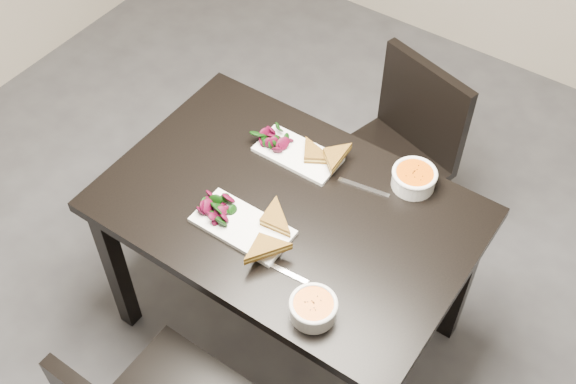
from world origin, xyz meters
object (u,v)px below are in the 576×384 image
object	(u,v)px
plate_near	(243,226)
soup_bowl_near	(313,308)
table	(288,225)
chair_far	(398,149)
soup_bowl_far	(414,178)
plate_far	(298,154)

from	to	relation	value
plate_near	soup_bowl_near	world-z (taller)	soup_bowl_near
table	chair_far	xyz separation A→B (m)	(0.07, 0.67, -0.17)
chair_far	soup_bowl_far	xyz separation A→B (m)	(0.22, -0.36, 0.30)
plate_near	plate_far	size ratio (longest dim) A/B	1.08
plate_far	chair_far	bearing A→B (deg)	69.70
chair_far	plate_far	world-z (taller)	chair_far
plate_near	soup_bowl_near	bearing A→B (deg)	-20.92
chair_far	soup_bowl_far	distance (m)	0.52
chair_far	plate_near	size ratio (longest dim) A/B	2.68
plate_near	plate_far	bearing A→B (deg)	95.19
chair_far	plate_near	xyz separation A→B (m)	(-0.14, -0.83, 0.27)
soup_bowl_far	table	bearing A→B (deg)	-133.20
table	soup_bowl_near	bearing A→B (deg)	-45.31
plate_near	plate_far	xyz separation A→B (m)	(-0.03, 0.36, -0.00)
chair_far	plate_near	world-z (taller)	chair_far
plate_near	soup_bowl_near	distance (m)	0.38
soup_bowl_near	soup_bowl_far	distance (m)	0.60
plate_near	plate_far	world-z (taller)	plate_near
soup_bowl_near	plate_near	bearing A→B (deg)	159.08
table	plate_near	size ratio (longest dim) A/B	3.78
soup_bowl_near	chair_far	bearing A→B (deg)	102.62
table	soup_bowl_near	size ratio (longest dim) A/B	8.51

